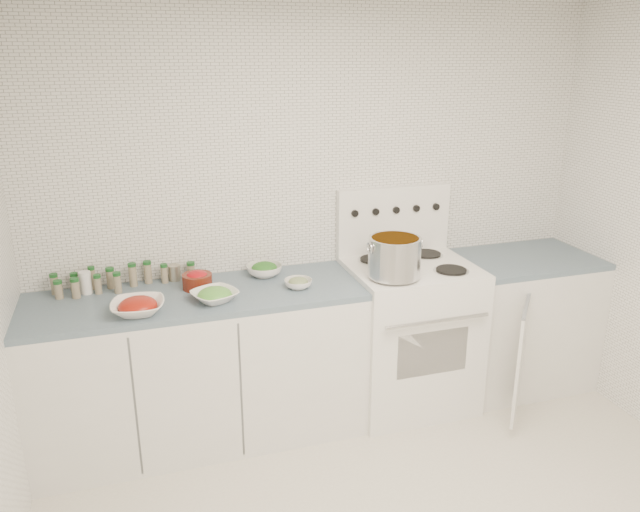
{
  "coord_description": "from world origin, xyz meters",
  "views": [
    {
      "loc": [
        -1.14,
        -2.06,
        2.2
      ],
      "look_at": [
        -0.12,
        1.14,
        1.07
      ],
      "focal_mm": 35.0,
      "sensor_mm": 36.0,
      "label": 1
    }
  ],
  "objects": [
    {
      "name": "room_walls",
      "position": [
        0.0,
        0.0,
        1.56
      ],
      "size": [
        3.54,
        3.04,
        2.52
      ],
      "color": "white",
      "rests_on": "ground"
    },
    {
      "name": "counter_left",
      "position": [
        -0.82,
        1.19,
        0.45
      ],
      "size": [
        1.85,
        0.62,
        0.9
      ],
      "color": "white",
      "rests_on": "ground"
    },
    {
      "name": "stove",
      "position": [
        0.48,
        1.19,
        0.5
      ],
      "size": [
        0.76,
        0.7,
        1.36
      ],
      "color": "white",
      "rests_on": "ground"
    },
    {
      "name": "counter_right",
      "position": [
        1.3,
        1.19,
        0.45
      ],
      "size": [
        0.89,
        0.93,
        0.9
      ],
      "color": "white",
      "rests_on": "ground"
    },
    {
      "name": "stock_pot",
      "position": [
        0.29,
        1.01,
        1.07
      ],
      "size": [
        0.32,
        0.3,
        0.23
      ],
      "rotation": [
        0.0,
        0.0,
        -0.06
      ],
      "color": "silver",
      "rests_on": "stove"
    },
    {
      "name": "bowl_tomato",
      "position": [
        -1.14,
        1.02,
        0.94
      ],
      "size": [
        0.3,
        0.3,
        0.09
      ],
      "color": "white",
      "rests_on": "counter_left"
    },
    {
      "name": "bowl_snowpea",
      "position": [
        -0.74,
        1.06,
        0.93
      ],
      "size": [
        0.31,
        0.31,
        0.08
      ],
      "color": "white",
      "rests_on": "counter_left"
    },
    {
      "name": "bowl_broccoli",
      "position": [
        -0.4,
        1.37,
        0.94
      ],
      "size": [
        0.25,
        0.25,
        0.09
      ],
      "color": "white",
      "rests_on": "counter_left"
    },
    {
      "name": "bowl_zucchini",
      "position": [
        -0.26,
        1.11,
        0.93
      ],
      "size": [
        0.21,
        0.21,
        0.06
      ],
      "color": "white",
      "rests_on": "counter_left"
    },
    {
      "name": "bowl_pepper",
      "position": [
        -0.8,
        1.28,
        0.95
      ],
      "size": [
        0.17,
        0.17,
        0.11
      ],
      "color": "#591B0F",
      "rests_on": "counter_left"
    },
    {
      "name": "salt_canister",
      "position": [
        -1.4,
        1.39,
        0.96
      ],
      "size": [
        0.07,
        0.07,
        0.13
      ],
      "primitive_type": "cylinder",
      "rotation": [
        0.0,
        0.0,
        -0.15
      ],
      "color": "white",
      "rests_on": "counter_left"
    },
    {
      "name": "tin_can",
      "position": [
        -0.91,
        1.45,
        0.95
      ],
      "size": [
        0.08,
        0.08,
        0.09
      ],
      "primitive_type": "cylinder",
      "rotation": [
        0.0,
        0.0,
        0.2
      ],
      "color": "gray",
      "rests_on": "counter_left"
    },
    {
      "name": "spice_cluster",
      "position": [
        -1.26,
        1.41,
        0.96
      ],
      "size": [
        0.79,
        0.16,
        0.14
      ],
      "color": "gray",
      "rests_on": "counter_left"
    }
  ]
}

